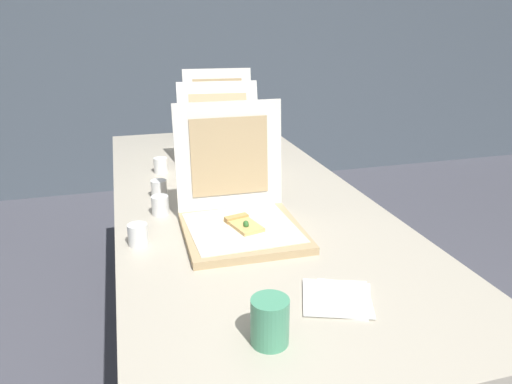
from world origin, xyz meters
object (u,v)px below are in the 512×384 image
(table, at_px, (239,208))
(cup_white_far, at_px, (161,165))
(cup_white_mid, at_px, (159,189))
(cup_printed_front, at_px, (270,321))
(pizza_box_middle, at_px, (224,163))
(pizza_box_back, at_px, (222,137))
(cup_white_near_center, at_px, (160,205))
(cup_white_near_left, at_px, (138,235))
(pizza_box_front, at_px, (240,214))
(napkin_pile, at_px, (338,298))

(table, height_order, cup_white_far, cup_white_far)
(table, height_order, cup_white_mid, cup_white_mid)
(table, height_order, cup_printed_front, cup_printed_front)
(pizza_box_middle, distance_m, cup_white_mid, 0.32)
(table, relative_size, cup_white_far, 33.46)
(table, xyz_separation_m, cup_printed_front, (-0.14, -0.81, 0.10))
(pizza_box_back, relative_size, cup_white_near_center, 6.81)
(table, relative_size, cup_white_near_left, 33.46)
(pizza_box_front, height_order, cup_white_far, pizza_box_front)
(cup_white_near_center, relative_size, napkin_pile, 0.32)
(cup_white_far, bearing_deg, cup_white_near_left, -100.76)
(pizza_box_middle, xyz_separation_m, cup_white_far, (-0.23, 0.11, -0.02))
(cup_white_near_left, bearing_deg, cup_white_far, 79.24)
(cup_white_near_left, distance_m, cup_white_far, 0.65)
(cup_white_far, distance_m, napkin_pile, 1.08)
(cup_white_near_center, height_order, cup_printed_front, cup_printed_front)
(pizza_box_middle, height_order, pizza_box_back, pizza_box_back)
(pizza_box_middle, distance_m, pizza_box_back, 0.42)
(cup_printed_front, bearing_deg, cup_white_far, 94.97)
(cup_white_near_left, height_order, cup_white_mid, same)
(pizza_box_middle, xyz_separation_m, pizza_box_back, (0.08, 0.42, 0.00))
(table, bearing_deg, cup_white_mid, 169.55)
(pizza_box_back, height_order, napkin_pile, pizza_box_back)
(cup_printed_front, bearing_deg, cup_white_near_center, 101.38)
(cup_white_mid, bearing_deg, table, -10.45)
(pizza_box_front, height_order, napkin_pile, pizza_box_front)
(pizza_box_front, bearing_deg, table, 78.00)
(pizza_box_back, distance_m, napkin_pile, 1.34)
(cup_white_mid, xyz_separation_m, napkin_pile, (0.32, -0.76, -0.03))
(pizza_box_front, relative_size, cup_white_mid, 6.09)
(pizza_box_front, distance_m, pizza_box_back, 0.94)
(cup_white_near_center, height_order, cup_white_mid, same)
(pizza_box_front, distance_m, cup_white_mid, 0.40)
(table, distance_m, cup_white_near_center, 0.31)
(pizza_box_back, bearing_deg, napkin_pile, -85.68)
(napkin_pile, bearing_deg, pizza_box_middle, 93.39)
(cup_white_near_center, relative_size, cup_printed_front, 0.64)
(cup_white_mid, height_order, napkin_pile, cup_white_mid)
(cup_white_far, bearing_deg, cup_white_mid, -96.52)
(pizza_box_front, bearing_deg, cup_white_mid, 121.70)
(pizza_box_middle, bearing_deg, napkin_pile, -80.43)
(cup_white_mid, bearing_deg, cup_white_near_center, -93.85)
(pizza_box_middle, xyz_separation_m, napkin_pile, (0.05, -0.93, -0.05))
(pizza_box_middle, xyz_separation_m, cup_printed_front, (-0.14, -1.03, -0.00))
(pizza_box_middle, bearing_deg, pizza_box_front, -91.04)
(cup_printed_front, bearing_deg, pizza_box_middle, 82.45)
(pizza_box_back, height_order, cup_white_near_left, pizza_box_back)
(pizza_box_back, xyz_separation_m, napkin_pile, (-0.03, -1.34, -0.05))
(table, distance_m, cup_white_far, 0.41)
(napkin_pile, bearing_deg, cup_printed_front, -152.40)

